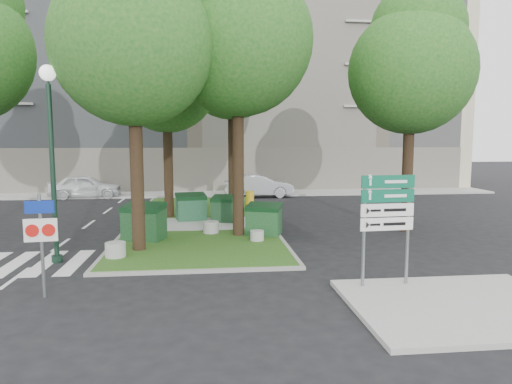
{
  "coord_description": "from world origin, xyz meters",
  "views": [
    {
      "loc": [
        0.79,
        -12.89,
        3.82
      ],
      "look_at": [
        2.49,
        2.66,
        2.0
      ],
      "focal_mm": 32.0,
      "sensor_mm": 36.0,
      "label": 1
    }
  ],
  "objects": [
    {
      "name": "car_silver",
      "position": [
        4.22,
        16.85,
        0.75
      ],
      "size": [
        4.53,
        1.58,
        1.49
      ],
      "primitive_type": "imported",
      "rotation": [
        0.0,
        0.0,
        1.57
      ],
      "color": "#9E9FA6",
      "rests_on": "ground"
    },
    {
      "name": "bollard_left",
      "position": [
        -2.1,
        1.59,
        0.35
      ],
      "size": [
        0.64,
        0.64,
        0.46
      ],
      "primitive_type": "cylinder",
      "color": "#989995",
      "rests_on": "median_island"
    },
    {
      "name": "tree_median_far",
      "position": [
        2.29,
        12.06,
        8.32
      ],
      "size": [
        5.8,
        5.8,
        11.93
      ],
      "color": "black",
      "rests_on": "ground"
    },
    {
      "name": "zebra_crossing",
      "position": [
        -3.75,
        1.5,
        0.01
      ],
      "size": [
        5.0,
        3.0,
        0.01
      ],
      "primitive_type": "cube",
      "color": "silver",
      "rests_on": "ground"
    },
    {
      "name": "dumpster_a",
      "position": [
        -1.53,
        4.07,
        0.78
      ],
      "size": [
        1.71,
        1.43,
        1.37
      ],
      "rotation": [
        0.0,
        0.0,
        -0.32
      ],
      "color": "#0E3314",
      "rests_on": "median_island"
    },
    {
      "name": "street_lamp",
      "position": [
        -3.88,
        1.58,
        3.78
      ],
      "size": [
        0.48,
        0.48,
        6.02
      ],
      "color": "black",
      "rests_on": "ground"
    },
    {
      "name": "car_white",
      "position": [
        -7.02,
        17.54,
        0.77
      ],
      "size": [
        4.64,
        2.16,
        1.54
      ],
      "primitive_type": "imported",
      "rotation": [
        0.0,
        0.0,
        1.65
      ],
      "color": "silver",
      "rests_on": "ground"
    },
    {
      "name": "tree_median_near_left",
      "position": [
        -1.41,
        2.56,
        7.32
      ],
      "size": [
        5.2,
        5.2,
        10.53
      ],
      "color": "black",
      "rests_on": "ground"
    },
    {
      "name": "bollard_mid",
      "position": [
        0.94,
        5.0,
        0.35
      ],
      "size": [
        0.63,
        0.63,
        0.45
      ],
      "primitive_type": "cylinder",
      "color": "gray",
      "rests_on": "median_island"
    },
    {
      "name": "directional_sign",
      "position": [
        5.28,
        -2.0,
        1.99
      ],
      "size": [
        1.4,
        0.17,
        2.81
      ],
      "rotation": [
        0.0,
        0.0,
        0.07
      ],
      "color": "slate",
      "rests_on": "sidewalk_corner"
    },
    {
      "name": "traffic_sign_pole",
      "position": [
        -3.16,
        -1.7,
        1.62
      ],
      "size": [
        0.76,
        0.12,
        2.52
      ],
      "rotation": [
        0.0,
        0.0,
        0.1
      ],
      "color": "slate",
      "rests_on": "ground"
    },
    {
      "name": "tree_street_right",
      "position": [
        9.09,
        5.06,
        6.98
      ],
      "size": [
        5.0,
        5.0,
        10.06
      ],
      "color": "black",
      "rests_on": "ground"
    },
    {
      "name": "litter_bin",
      "position": [
        3.2,
        12.38,
        0.52
      ],
      "size": [
        0.46,
        0.46,
        0.8
      ],
      "primitive_type": "cylinder",
      "color": "gold",
      "rests_on": "median_island"
    },
    {
      "name": "tree_median_mid",
      "position": [
        -0.91,
        9.06,
        6.98
      ],
      "size": [
        4.8,
        4.8,
        9.99
      ],
      "color": "black",
      "rests_on": "ground"
    },
    {
      "name": "dumpster_d",
      "position": [
        3.0,
        4.49,
        0.71
      ],
      "size": [
        1.56,
        1.34,
        1.22
      ],
      "rotation": [
        0.0,
        0.0,
        -0.37
      ],
      "color": "#133F1A",
      "rests_on": "median_island"
    },
    {
      "name": "sidewalk_corner",
      "position": [
        6.5,
        -3.5,
        0.06
      ],
      "size": [
        5.0,
        4.0,
        0.12
      ],
      "primitive_type": "cube",
      "color": "#999993",
      "rests_on": "ground"
    },
    {
      "name": "median_kerb",
      "position": [
        0.5,
        8.0,
        0.05
      ],
      "size": [
        6.3,
        16.3,
        0.1
      ],
      "primitive_type": "cube",
      "color": "gray",
      "rests_on": "ground"
    },
    {
      "name": "tree_median_near_right",
      "position": [
        2.09,
        4.56,
        7.99
      ],
      "size": [
        5.6,
        5.6,
        11.46
      ],
      "color": "black",
      "rests_on": "ground"
    },
    {
      "name": "building_sidewalk",
      "position": [
        0.0,
        18.5,
        0.06
      ],
      "size": [
        42.0,
        3.0,
        0.12
      ],
      "primitive_type": "cube",
      "color": "#999993",
      "rests_on": "ground"
    },
    {
      "name": "median_island",
      "position": [
        0.5,
        8.0,
        0.06
      ],
      "size": [
        6.0,
        16.0,
        0.12
      ],
      "primitive_type": "cube",
      "color": "#1E4714",
      "rests_on": "ground"
    },
    {
      "name": "bollard_right",
      "position": [
        2.61,
        3.45,
        0.3
      ],
      "size": [
        0.5,
        0.5,
        0.36
      ],
      "primitive_type": "cylinder",
      "color": "#9B9C97",
      "rests_on": "median_island"
    },
    {
      "name": "dumpster_b",
      "position": [
        0.07,
        7.99,
        0.72
      ],
      "size": [
        1.5,
        1.19,
        1.25
      ],
      "rotation": [
        0.0,
        0.0,
        0.2
      ],
      "color": "#134327",
      "rests_on": "median_island"
    },
    {
      "name": "ground",
      "position": [
        0.0,
        0.0,
        0.0
      ],
      "size": [
        120.0,
        120.0,
        0.0
      ],
      "primitive_type": "plane",
      "color": "black",
      "rests_on": "ground"
    },
    {
      "name": "dumpster_c",
      "position": [
        1.67,
        7.41,
        0.69
      ],
      "size": [
        1.49,
        1.23,
        1.19
      ],
      "rotation": [
        0.0,
        0.0,
        -0.29
      ],
      "color": "black",
      "rests_on": "median_island"
    },
    {
      "name": "apartment_building",
      "position": [
        0.0,
        26.0,
        8.0
      ],
      "size": [
        41.0,
        12.0,
        16.0
      ],
      "primitive_type": "cube",
      "color": "#C5BA94",
      "rests_on": "ground"
    }
  ]
}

